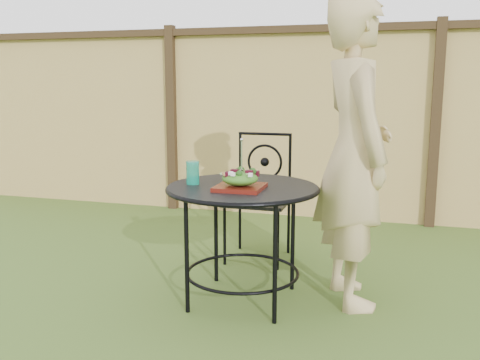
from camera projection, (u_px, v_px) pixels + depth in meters
The scene contains 9 objects.
ground at pixel (229, 298), 3.36m from camera, with size 60.00×60.00×0.00m, color #2C4E19.
fence at pixel (295, 122), 5.26m from camera, with size 8.00×0.12×1.90m.
patio_table at pixel (243, 208), 3.22m from camera, with size 0.92×0.92×0.72m.
patio_chair at pixel (260, 193), 4.07m from camera, with size 0.46×0.46×0.95m.
diner at pixel (354, 153), 3.18m from camera, with size 0.67×0.44×1.84m, color tan.
salad_plate at pixel (240, 187), 3.10m from camera, with size 0.27×0.27×0.02m, color #441309.
salad at pixel (240, 178), 3.09m from camera, with size 0.21×0.21×0.08m, color #235614.
fork at pixel (242, 156), 3.06m from camera, with size 0.01×0.01×0.18m, color silver.
drinking_glass at pixel (193, 173), 3.25m from camera, with size 0.08×0.08×0.14m, color #0B886B.
Camera 1 is at (0.96, -3.03, 1.34)m, focal length 40.00 mm.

